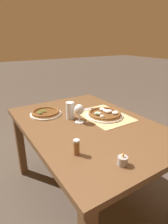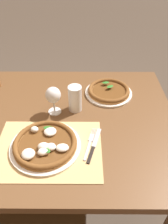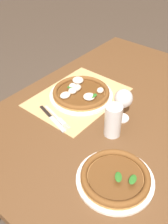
% 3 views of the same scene
% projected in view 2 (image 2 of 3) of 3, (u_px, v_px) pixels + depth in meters
% --- Properties ---
extents(ground_plane, '(24.00, 24.00, 0.00)m').
position_uv_depth(ground_plane, '(56.00, 192.00, 1.62)').
color(ground_plane, '#473D33').
extents(dining_table, '(1.39, 0.97, 0.74)m').
position_uv_depth(dining_table, '(46.00, 131.00, 1.21)').
color(dining_table, brown).
rests_on(dining_table, ground).
extents(paper_placemat, '(0.48, 0.35, 0.00)m').
position_uv_depth(paper_placemat, '(48.00, 149.00, 0.98)').
color(paper_placemat, tan).
rests_on(paper_placemat, dining_table).
extents(pizza_near, '(0.32, 0.32, 0.05)m').
position_uv_depth(pizza_near, '(45.00, 144.00, 0.97)').
color(pizza_near, silver).
rests_on(pizza_near, paper_placemat).
extents(pizza_far, '(0.28, 0.28, 0.04)m').
position_uv_depth(pizza_far, '(109.00, 91.00, 1.30)').
color(pizza_far, silver).
rests_on(pizza_far, dining_table).
extents(wine_glass, '(0.08, 0.08, 0.16)m').
position_uv_depth(wine_glass, '(53.00, 96.00, 1.12)').
color(wine_glass, silver).
rests_on(wine_glass, dining_table).
extents(pint_glass, '(0.07, 0.07, 0.15)m').
position_uv_depth(pint_glass, '(75.00, 99.00, 1.16)').
color(pint_glass, silver).
rests_on(pint_glass, dining_table).
extents(fork, '(0.06, 0.20, 0.00)m').
position_uv_depth(fork, '(90.00, 143.00, 1.00)').
color(fork, '#B7B7BC').
rests_on(fork, paper_placemat).
extents(knife, '(0.07, 0.21, 0.01)m').
position_uv_depth(knife, '(94.00, 145.00, 1.00)').
color(knife, black).
rests_on(knife, paper_placemat).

